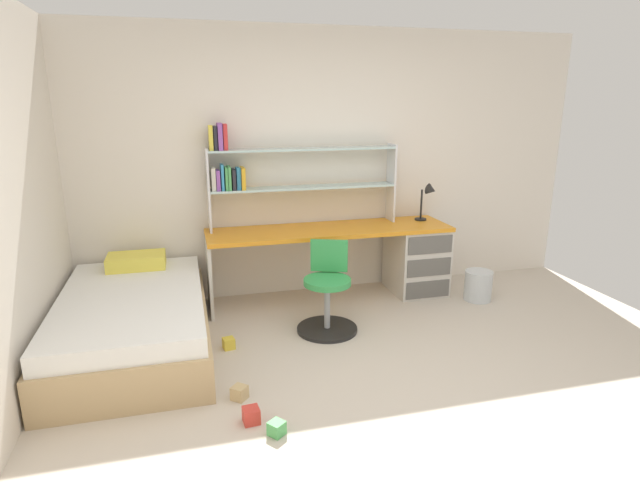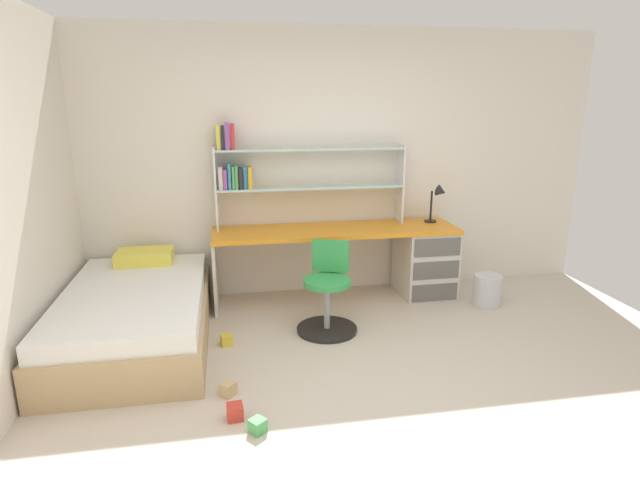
{
  "view_description": "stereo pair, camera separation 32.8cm",
  "coord_description": "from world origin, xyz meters",
  "views": [
    {
      "loc": [
        -1.27,
        -2.73,
        1.91
      ],
      "look_at": [
        -0.21,
        1.25,
        0.75
      ],
      "focal_mm": 29.05,
      "sensor_mm": 36.0,
      "label": 1
    },
    {
      "loc": [
        -0.94,
        -2.8,
        1.91
      ],
      "look_at": [
        -0.21,
        1.25,
        0.75
      ],
      "focal_mm": 29.05,
      "sensor_mm": 36.0,
      "label": 2
    }
  ],
  "objects": [
    {
      "name": "bed_platform",
      "position": [
        -1.73,
        1.29,
        0.23
      ],
      "size": [
        1.13,
        1.91,
        0.58
      ],
      "color": "tan",
      "rests_on": "ground_plane"
    },
    {
      "name": "room_shell",
      "position": [
        -1.16,
        1.15,
        1.3
      ],
      "size": [
        5.62,
        5.5,
        2.59
      ],
      "color": "silver",
      "rests_on": "ground_plane"
    },
    {
      "name": "ground_plane",
      "position": [
        0.0,
        0.0,
        -0.01
      ],
      "size": [
        5.62,
        5.5,
        0.02
      ],
      "primitive_type": "cube",
      "color": "beige"
    },
    {
      "name": "bookshelf_hutch",
      "position": [
        -0.42,
        2.11,
        1.28
      ],
      "size": [
        1.83,
        0.22,
        0.99
      ],
      "color": "silver",
      "rests_on": "desk"
    },
    {
      "name": "swivel_chair",
      "position": [
        -0.15,
        1.24,
        0.3
      ],
      "size": [
        0.52,
        0.52,
        0.76
      ],
      "color": "black",
      "rests_on": "ground_plane"
    },
    {
      "name": "desk",
      "position": [
        0.71,
        1.92,
        0.42
      ],
      "size": [
        2.36,
        0.61,
        0.72
      ],
      "color": "orange",
      "rests_on": "ground_plane"
    },
    {
      "name": "waste_bin",
      "position": [
        1.48,
        1.52,
        0.15
      ],
      "size": [
        0.27,
        0.27,
        0.3
      ],
      "primitive_type": "cylinder",
      "color": "silver",
      "rests_on": "ground_plane"
    },
    {
      "name": "toy_block_red_1",
      "position": [
        -0.96,
        0.06,
        0.05
      ],
      "size": [
        0.11,
        0.11,
        0.1
      ],
      "primitive_type": "cube",
      "rotation": [
        0.0,
        0.0,
        0.09
      ],
      "color": "red",
      "rests_on": "ground_plane"
    },
    {
      "name": "desk_lamp",
      "position": [
        1.13,
        1.99,
        0.98
      ],
      "size": [
        0.2,
        0.17,
        0.38
      ],
      "color": "black",
      "rests_on": "desk"
    },
    {
      "name": "toy_block_green_3",
      "position": [
        -0.84,
        -0.1,
        0.04
      ],
      "size": [
        0.12,
        0.12,
        0.09
      ],
      "primitive_type": "cube",
      "rotation": [
        0.0,
        0.0,
        2.24
      ],
      "color": "#479E51",
      "rests_on": "ground_plane"
    },
    {
      "name": "toy_block_natural_0",
      "position": [
        -1.01,
        0.34,
        0.05
      ],
      "size": [
        0.13,
        0.13,
        0.09
      ],
      "primitive_type": "cube",
      "rotation": [
        0.0,
        0.0,
        0.85
      ],
      "color": "tan",
      "rests_on": "ground_plane"
    },
    {
      "name": "toy_block_yellow_2",
      "position": [
        -1.01,
        1.09,
        0.04
      ],
      "size": [
        0.1,
        0.1,
        0.09
      ],
      "primitive_type": "cube",
      "rotation": [
        0.0,
        0.0,
        1.75
      ],
      "color": "gold",
      "rests_on": "ground_plane"
    }
  ]
}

